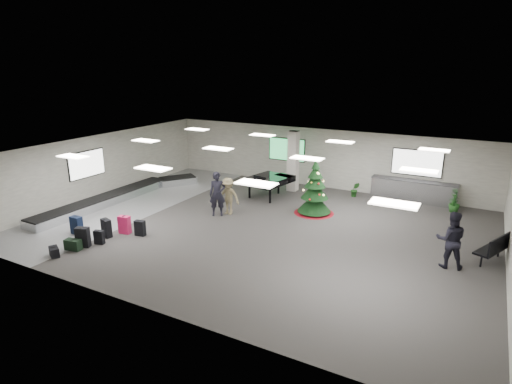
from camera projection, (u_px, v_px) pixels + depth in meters
The scene contains 20 objects.
ground at pixel (260, 227), 17.89m from camera, with size 18.00×18.00×0.00m, color #3C3937.
room_envelope at pixel (260, 168), 17.95m from camera, with size 18.02×14.02×3.21m.
baggage_carousel at pixel (121, 196), 21.35m from camera, with size 2.28×9.71×0.43m.
service_counter at pixel (413, 191), 21.03m from camera, with size 4.05×0.65×1.08m.
suitcase_0 at pixel (83, 237), 15.85m from camera, with size 0.55×0.44×0.78m.
suitcase_1 at pixel (106, 228), 16.78m from camera, with size 0.52×0.38×0.75m.
pink_suitcase at pixel (125, 225), 17.12m from camera, with size 0.50×0.34×0.74m.
suitcase_3 at pixel (140, 228), 16.91m from camera, with size 0.44×0.29×0.64m.
navy_suitcase at pixel (77, 225), 17.05m from camera, with size 0.48×0.28×0.75m.
green_duffel at pixel (73, 245), 15.63m from camera, with size 0.64×0.41×0.42m.
suitcase_7 at pixel (99, 237), 16.14m from camera, with size 0.41×0.29×0.55m.
black_duffel at pixel (54, 252), 15.12m from camera, with size 0.58×0.49×0.35m.
christmas_tree at pixel (315, 194), 19.29m from camera, with size 1.82×1.82×2.59m.
grand_piano at pixel (269, 180), 21.60m from camera, with size 2.07×2.47×1.25m.
bench at pixel (495, 247), 14.54m from camera, with size 1.16×1.70×1.02m.
traveler_a at pixel (217, 194), 18.96m from camera, with size 0.73×0.48×2.00m, color black.
traveler_b at pixel (228, 196), 19.17m from camera, with size 1.09×0.63×1.69m, color #877853.
traveler_bench at pixel (451, 240), 14.10m from camera, with size 0.95×0.74×1.96m, color black.
potted_plant_left at pixel (355, 190), 21.80m from camera, with size 0.42×0.34×0.77m, color #154219.
potted_plant_right at pixel (454, 203), 19.56m from camera, with size 0.50×0.50×0.89m, color #154219.
Camera 1 is at (7.85, -14.75, 6.56)m, focal length 30.00 mm.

